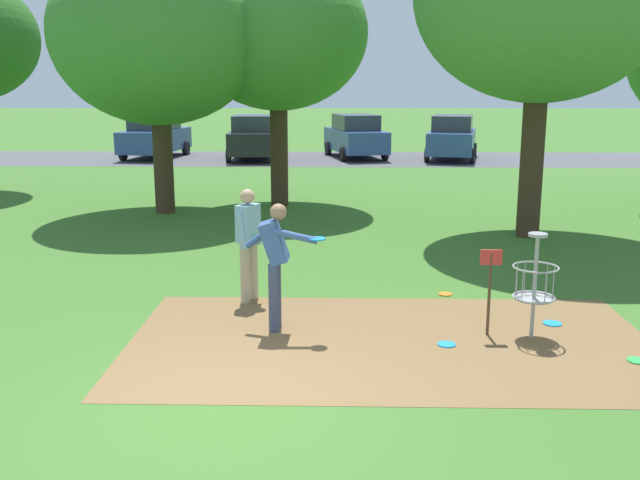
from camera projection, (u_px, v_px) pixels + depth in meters
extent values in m
plane|color=#3D6B28|center=(220.00, 406.00, 7.38)|extent=(160.00, 160.00, 0.00)
cube|color=brown|center=(391.00, 342.00, 9.18)|extent=(6.69, 3.75, 0.01)
cylinder|color=#9E9EA3|center=(534.00, 288.00, 9.20)|extent=(0.05, 0.05, 1.35)
cylinder|color=#9E9EA3|center=(538.00, 235.00, 9.05)|extent=(0.24, 0.24, 0.04)
torus|color=#9E9EA3|center=(536.00, 267.00, 9.14)|extent=(0.58, 0.58, 0.02)
torus|color=#9E9EA3|center=(534.00, 297.00, 9.23)|extent=(0.55, 0.55, 0.03)
cylinder|color=#9E9EA3|center=(534.00, 299.00, 9.23)|extent=(0.48, 0.48, 0.02)
cylinder|color=gray|center=(554.00, 282.00, 9.18)|extent=(0.01, 0.01, 0.40)
cylinder|color=gray|center=(547.00, 279.00, 9.31)|extent=(0.01, 0.01, 0.40)
cylinder|color=gray|center=(536.00, 277.00, 9.40)|extent=(0.01, 0.01, 0.40)
cylinder|color=gray|center=(525.00, 277.00, 9.40)|extent=(0.01, 0.01, 0.40)
cylinder|color=gray|center=(517.00, 279.00, 9.32)|extent=(0.01, 0.01, 0.40)
cylinder|color=gray|center=(516.00, 282.00, 9.19)|extent=(0.01, 0.01, 0.40)
cylinder|color=gray|center=(522.00, 285.00, 9.05)|extent=(0.01, 0.01, 0.40)
cylinder|color=gray|center=(534.00, 287.00, 8.96)|extent=(0.01, 0.01, 0.40)
cylinder|color=gray|center=(546.00, 287.00, 8.96)|extent=(0.01, 0.01, 0.40)
cylinder|color=gray|center=(553.00, 285.00, 9.04)|extent=(0.01, 0.01, 0.40)
cylinder|color=#4C3823|center=(489.00, 295.00, 9.34)|extent=(0.04, 0.04, 1.10)
cube|color=red|center=(491.00, 257.00, 9.23)|extent=(0.28, 0.03, 0.20)
cylinder|color=tan|center=(253.00, 270.00, 10.91)|extent=(0.14, 0.14, 0.92)
cylinder|color=tan|center=(245.00, 273.00, 10.72)|extent=(0.14, 0.14, 0.92)
cube|color=#84B7D1|center=(248.00, 223.00, 10.66)|extent=(0.36, 0.42, 0.56)
sphere|color=tan|center=(247.00, 197.00, 10.57)|extent=(0.22, 0.22, 0.22)
cylinder|color=#84B7D1|center=(256.00, 227.00, 10.83)|extent=(0.19, 0.16, 0.55)
cylinder|color=#84B7D1|center=(242.00, 231.00, 10.50)|extent=(0.19, 0.16, 0.55)
cylinder|color=green|center=(258.00, 240.00, 10.62)|extent=(0.22, 0.22, 0.02)
cylinder|color=#384260|center=(276.00, 293.00, 9.69)|extent=(0.14, 0.14, 0.92)
cylinder|color=#384260|center=(274.00, 298.00, 9.48)|extent=(0.14, 0.14, 0.92)
cube|color=#385693|center=(274.00, 242.00, 9.42)|extent=(0.40, 0.38, 0.60)
sphere|color=#9E7051|center=(278.00, 212.00, 9.33)|extent=(0.22, 0.22, 0.22)
cylinder|color=#385693|center=(295.00, 236.00, 9.22)|extent=(0.59, 0.12, 0.21)
cylinder|color=#1E93DB|center=(317.00, 239.00, 9.20)|extent=(0.22, 0.22, 0.02)
cylinder|color=#385693|center=(262.00, 235.00, 9.59)|extent=(0.48, 0.11, 0.37)
cylinder|color=orange|center=(445.00, 294.00, 11.21)|extent=(0.21, 0.21, 0.02)
cylinder|color=green|center=(637.00, 361.00, 8.55)|extent=(0.24, 0.24, 0.02)
cylinder|color=#1E93DB|center=(447.00, 344.00, 9.07)|extent=(0.23, 0.23, 0.02)
cylinder|color=#1E93DB|center=(552.00, 324.00, 9.86)|extent=(0.25, 0.25, 0.02)
cylinder|color=#422D1E|center=(532.00, 165.00, 15.10)|extent=(0.49, 0.49, 3.06)
cylinder|color=#422D1E|center=(163.00, 164.00, 17.93)|extent=(0.48, 0.48, 2.44)
ellipsoid|color=#428433|center=(157.00, 34.00, 17.25)|extent=(5.11, 5.11, 4.35)
cylinder|color=#422D1E|center=(279.00, 154.00, 18.93)|extent=(0.46, 0.46, 2.72)
ellipsoid|color=#428433|center=(278.00, 33.00, 18.26)|extent=(4.61, 4.61, 3.92)
cube|color=#4C4C51|center=(310.00, 159.00, 30.56)|extent=(36.00, 6.00, 0.01)
cube|color=#2D4784|center=(155.00, 140.00, 30.86)|extent=(2.37, 4.41, 0.90)
cube|color=#2D333D|center=(154.00, 122.00, 30.69)|extent=(1.87, 2.38, 0.64)
cylinder|color=black|center=(148.00, 148.00, 32.35)|extent=(0.26, 0.62, 0.60)
cylinder|color=black|center=(186.00, 148.00, 32.07)|extent=(0.26, 0.62, 0.60)
cylinder|color=black|center=(123.00, 153.00, 29.85)|extent=(0.26, 0.62, 0.60)
cylinder|color=black|center=(164.00, 154.00, 29.56)|extent=(0.26, 0.62, 0.60)
cube|color=black|center=(253.00, 141.00, 30.22)|extent=(1.96, 4.27, 0.90)
cube|color=#2D333D|center=(253.00, 123.00, 30.05)|extent=(1.67, 2.24, 0.64)
cylinder|color=black|center=(235.00, 149.00, 31.58)|extent=(0.20, 0.61, 0.60)
cylinder|color=black|center=(276.00, 149.00, 31.60)|extent=(0.20, 0.61, 0.60)
cylinder|color=black|center=(229.00, 155.00, 29.04)|extent=(0.20, 0.61, 0.60)
cylinder|color=black|center=(273.00, 155.00, 29.06)|extent=(0.20, 0.61, 0.60)
cube|color=#2D4784|center=(356.00, 140.00, 30.82)|extent=(2.79, 4.52, 0.90)
cube|color=#2D333D|center=(356.00, 122.00, 30.66)|extent=(2.08, 2.51, 0.64)
cylinder|color=black|center=(328.00, 148.00, 31.96)|extent=(0.32, 0.63, 0.60)
cylinder|color=black|center=(367.00, 148.00, 32.36)|extent=(0.32, 0.63, 0.60)
cylinder|color=black|center=(343.00, 154.00, 29.49)|extent=(0.32, 0.63, 0.60)
cylinder|color=black|center=(385.00, 153.00, 29.88)|extent=(0.32, 0.63, 0.60)
cube|color=#2D4784|center=(452.00, 142.00, 30.13)|extent=(2.65, 4.49, 0.90)
cube|color=#2D333D|center=(453.00, 123.00, 29.97)|extent=(2.01, 2.47, 0.64)
cylinder|color=black|center=(433.00, 149.00, 31.67)|extent=(0.30, 0.62, 0.60)
cylinder|color=black|center=(474.00, 150.00, 31.26)|extent=(0.30, 0.62, 0.60)
cylinder|color=black|center=(427.00, 155.00, 29.21)|extent=(0.30, 0.62, 0.60)
cylinder|color=black|center=(472.00, 156.00, 28.79)|extent=(0.30, 0.62, 0.60)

